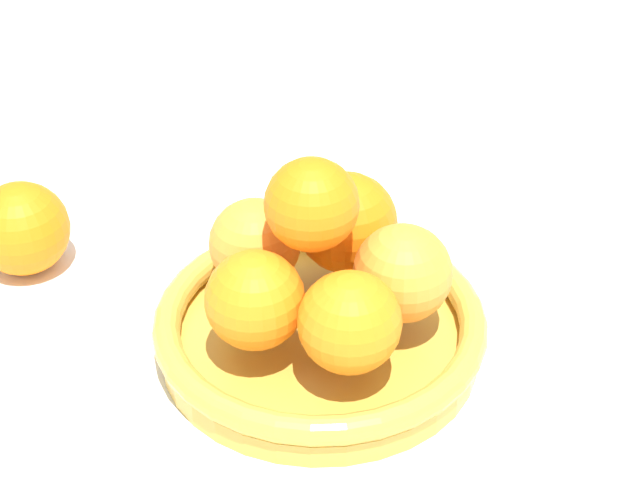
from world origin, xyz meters
TOP-DOWN VIEW (x-y plane):
  - ground_plane at (0.00, 0.00)m, footprint 4.00×4.00m
  - fruit_bowl at (0.00, 0.00)m, footprint 0.26×0.26m
  - orange_pile at (-0.00, 0.00)m, footprint 0.19×0.19m
  - stray_orange at (-0.10, -0.26)m, footprint 0.08×0.08m

SIDE VIEW (x-z plane):
  - ground_plane at x=0.00m, z-range 0.00..0.00m
  - fruit_bowl at x=0.00m, z-range 0.00..0.04m
  - stray_orange at x=-0.10m, z-range 0.00..0.08m
  - orange_pile at x=0.00m, z-range 0.02..0.15m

